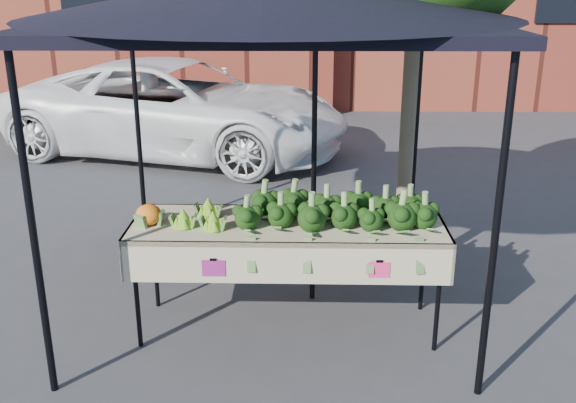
{
  "coord_description": "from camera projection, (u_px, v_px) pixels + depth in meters",
  "views": [
    {
      "loc": [
        0.3,
        -4.8,
        2.72
      ],
      "look_at": [
        0.23,
        0.11,
        1.0
      ],
      "focal_mm": 41.2,
      "sensor_mm": 36.0,
      "label": 1
    }
  ],
  "objects": [
    {
      "name": "street_tree",
      "position": [
        411.0,
        73.0,
        5.56
      ],
      "size": [
        1.93,
        1.93,
        3.8
      ],
      "primitive_type": null,
      "color": "#1E4C14",
      "rests_on": "ground"
    },
    {
      "name": "romanesco_cluster",
      "position": [
        200.0,
        210.0,
        5.0
      ],
      "size": [
        0.43,
        0.47,
        0.2
      ],
      "primitive_type": "ellipsoid",
      "color": "#81B32E",
      "rests_on": "table"
    },
    {
      "name": "canopy",
      "position": [
        271.0,
        144.0,
        5.43
      ],
      "size": [
        3.16,
        3.16,
        2.74
      ],
      "primitive_type": null,
      "color": "black",
      "rests_on": "ground"
    },
    {
      "name": "cauliflower_pair",
      "position": [
        149.0,
        213.0,
        4.98
      ],
      "size": [
        0.2,
        0.2,
        0.18
      ],
      "primitive_type": "ellipsoid",
      "color": "orange",
      "rests_on": "table"
    },
    {
      "name": "broccoli_heap",
      "position": [
        335.0,
        205.0,
        5.02
      ],
      "size": [
        1.54,
        0.57,
        0.27
      ],
      "primitive_type": "ellipsoid",
      "color": "black",
      "rests_on": "table"
    },
    {
      "name": "table",
      "position": [
        288.0,
        276.0,
        5.19
      ],
      "size": [
        2.41,
        0.83,
        0.9
      ],
      "color": "#BBAA8B",
      "rests_on": "ground"
    },
    {
      "name": "ground",
      "position": [
        260.0,
        320.0,
        5.43
      ],
      "size": [
        90.0,
        90.0,
        0.0
      ],
      "primitive_type": "plane",
      "color": "#343437"
    }
  ]
}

